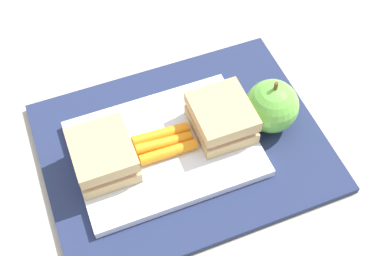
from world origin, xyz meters
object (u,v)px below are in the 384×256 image
object	(u,v)px
carrot_sticks_bundle	(164,143)
apple	(272,106)
food_tray	(165,148)
sandwich_half_right	(222,118)
sandwich_half_left	(103,156)

from	to	relation	value
carrot_sticks_bundle	apple	bearing A→B (deg)	-2.89
food_tray	sandwich_half_right	bearing A→B (deg)	0.00
apple	sandwich_half_right	bearing A→B (deg)	173.60
food_tray	sandwich_half_left	distance (m)	0.08
sandwich_half_right	apple	distance (m)	0.07
sandwich_half_left	apple	size ratio (longest dim) A/B	0.98
carrot_sticks_bundle	apple	world-z (taller)	apple
carrot_sticks_bundle	sandwich_half_left	bearing A→B (deg)	179.86
apple	food_tray	bearing A→B (deg)	177.03
food_tray	sandwich_half_left	world-z (taller)	sandwich_half_left
food_tray	carrot_sticks_bundle	xyz separation A→B (m)	(-0.00, -0.00, 0.01)
sandwich_half_left	apple	xyz separation A→B (m)	(0.22, -0.01, 0.00)
sandwich_half_right	food_tray	bearing A→B (deg)	180.00
food_tray	apple	xyz separation A→B (m)	(0.15, -0.01, 0.03)
food_tray	sandwich_half_left	size ratio (longest dim) A/B	2.88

